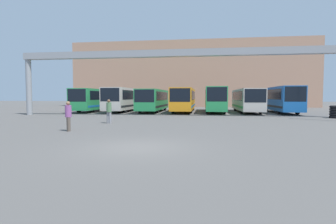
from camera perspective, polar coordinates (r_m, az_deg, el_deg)
The scene contains 13 objects.
ground_plane at distance 10.78m, azimuth -6.80°, elevation -7.67°, with size 200.00×200.00×0.00m, color #514F4C.
building_backdrop at distance 57.66m, azimuth 5.17°, elevation 7.88°, with size 48.60×12.00×13.13m.
overhead_gantry at distance 27.29m, azimuth 2.14°, elevation 11.35°, with size 33.96×0.80×6.83m.
bus_slot_0 at distance 38.49m, azimuth -15.13°, elevation 2.84°, with size 2.53×12.22×3.06m.
bus_slot_1 at distance 36.70m, azimuth -9.46°, elevation 2.99°, with size 2.55×11.41×3.16m.
bus_slot_2 at distance 35.54m, azimuth -3.20°, elevation 2.83°, with size 2.56×11.09×2.96m.
bus_slot_3 at distance 35.67m, azimuth 3.50°, elevation 2.95°, with size 2.58×12.46×3.09m.
bus_slot_4 at distance 35.18m, azimuth 10.14°, elevation 3.00°, with size 2.43×11.61×3.20m.
bus_slot_5 at distance 35.67m, azimuth 16.73°, elevation 2.72°, with size 2.52×11.80×2.98m.
bus_slot_6 at distance 36.10m, azimuth 23.30°, elevation 2.80°, with size 2.44×10.92×3.23m.
pedestrian_near_left at distance 16.59m, azimuth -20.87°, elevation -0.69°, with size 0.37×0.37×1.78m.
pedestrian_far_center at distance 20.53m, azimuth -12.73°, elevation 0.28°, with size 0.38×0.38×1.84m.
tire_stack at distance 29.50m, azimuth 32.64°, elevation 0.02°, with size 1.04×1.04×1.20m.
Camera 1 is at (2.68, -10.24, 2.07)m, focal length 28.00 mm.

